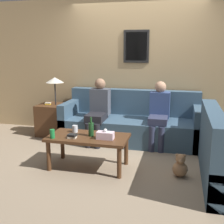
{
  "coord_description": "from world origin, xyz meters",
  "views": [
    {
      "loc": [
        0.86,
        -4.36,
        1.65
      ],
      "look_at": [
        -0.18,
        -0.16,
        0.68
      ],
      "focal_mm": 45.0,
      "sensor_mm": 36.0,
      "label": 1
    }
  ],
  "objects_px": {
    "person_left": "(98,109)",
    "person_right": "(159,112)",
    "couch_main": "(131,124)",
    "teddy_bear": "(180,167)",
    "wine_bottle": "(91,129)",
    "coffee_table": "(88,140)",
    "drinking_glass": "(75,129)"
  },
  "relations": [
    {
      "from": "wine_bottle",
      "to": "person_right",
      "type": "relative_size",
      "value": 0.24
    },
    {
      "from": "couch_main",
      "to": "person_right",
      "type": "xyz_separation_m",
      "value": [
        0.51,
        -0.16,
        0.29
      ]
    },
    {
      "from": "couch_main",
      "to": "coffee_table",
      "type": "distance_m",
      "value": 1.4
    },
    {
      "from": "couch_main",
      "to": "teddy_bear",
      "type": "bearing_deg",
      "value": -56.0
    },
    {
      "from": "coffee_table",
      "to": "drinking_glass",
      "type": "height_order",
      "value": "drinking_glass"
    },
    {
      "from": "drinking_glass",
      "to": "teddy_bear",
      "type": "relative_size",
      "value": 0.32
    },
    {
      "from": "coffee_table",
      "to": "person_right",
      "type": "height_order",
      "value": "person_right"
    },
    {
      "from": "coffee_table",
      "to": "teddy_bear",
      "type": "height_order",
      "value": "coffee_table"
    },
    {
      "from": "wine_bottle",
      "to": "couch_main",
      "type": "bearing_deg",
      "value": 76.14
    },
    {
      "from": "person_right",
      "to": "teddy_bear",
      "type": "xyz_separation_m",
      "value": [
        0.39,
        -1.17,
        -0.47
      ]
    },
    {
      "from": "wine_bottle",
      "to": "teddy_bear",
      "type": "distance_m",
      "value": 1.3
    },
    {
      "from": "coffee_table",
      "to": "teddy_bear",
      "type": "bearing_deg",
      "value": 0.7
    },
    {
      "from": "person_left",
      "to": "teddy_bear",
      "type": "height_order",
      "value": "person_left"
    },
    {
      "from": "coffee_table",
      "to": "wine_bottle",
      "type": "height_order",
      "value": "wine_bottle"
    },
    {
      "from": "wine_bottle",
      "to": "drinking_glass",
      "type": "distance_m",
      "value": 0.31
    },
    {
      "from": "couch_main",
      "to": "coffee_table",
      "type": "relative_size",
      "value": 2.19
    },
    {
      "from": "couch_main",
      "to": "person_left",
      "type": "distance_m",
      "value": 0.67
    },
    {
      "from": "coffee_table",
      "to": "person_left",
      "type": "xyz_separation_m",
      "value": [
        -0.19,
        1.13,
        0.21
      ]
    },
    {
      "from": "couch_main",
      "to": "drinking_glass",
      "type": "distance_m",
      "value": 1.38
    },
    {
      "from": "drinking_glass",
      "to": "person_right",
      "type": "height_order",
      "value": "person_right"
    },
    {
      "from": "couch_main",
      "to": "wine_bottle",
      "type": "xyz_separation_m",
      "value": [
        -0.33,
        -1.33,
        0.26
      ]
    },
    {
      "from": "wine_bottle",
      "to": "person_left",
      "type": "height_order",
      "value": "person_left"
    },
    {
      "from": "person_left",
      "to": "teddy_bear",
      "type": "distance_m",
      "value": 1.9
    },
    {
      "from": "person_left",
      "to": "coffee_table",
      "type": "bearing_deg",
      "value": -80.38
    },
    {
      "from": "couch_main",
      "to": "person_left",
      "type": "relative_size",
      "value": 2.15
    },
    {
      "from": "wine_bottle",
      "to": "coffee_table",
      "type": "bearing_deg",
      "value": -153.74
    },
    {
      "from": "coffee_table",
      "to": "person_left",
      "type": "relative_size",
      "value": 0.98
    },
    {
      "from": "couch_main",
      "to": "teddy_bear",
      "type": "distance_m",
      "value": 1.62
    },
    {
      "from": "coffee_table",
      "to": "person_right",
      "type": "distance_m",
      "value": 1.49
    },
    {
      "from": "couch_main",
      "to": "person_right",
      "type": "bearing_deg",
      "value": -17.78
    },
    {
      "from": "person_left",
      "to": "person_right",
      "type": "height_order",
      "value": "person_left"
    },
    {
      "from": "drinking_glass",
      "to": "person_left",
      "type": "xyz_separation_m",
      "value": [
        0.05,
        1.0,
        0.1
      ]
    }
  ]
}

